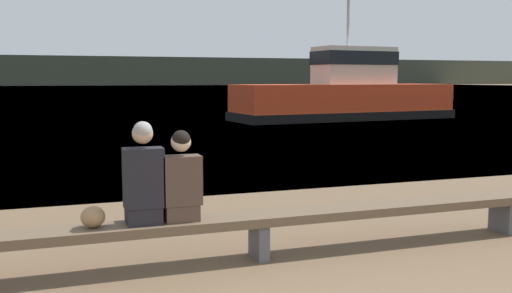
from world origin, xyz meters
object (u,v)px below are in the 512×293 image
at_px(shopping_bag, 93,217).
at_px(tugboat_red, 346,96).
at_px(person_left, 143,179).
at_px(bench_main, 259,222).
at_px(person_right, 181,181).

relative_size(shopping_bag, tugboat_red, 0.02).
bearing_deg(person_left, bench_main, 0.16).
height_order(person_left, tugboat_red, tugboat_red).
height_order(bench_main, person_left, person_left).
distance_m(bench_main, person_right, 0.97).
xyz_separation_m(person_left, shopping_bag, (-0.49, 0.02, -0.35)).
bearing_deg(bench_main, shopping_bag, 179.44).
xyz_separation_m(bench_main, shopping_bag, (-1.70, 0.02, 0.19)).
bearing_deg(person_left, person_right, 0.30).
height_order(person_left, shopping_bag, person_left).
distance_m(person_right, shopping_bag, 0.92).
bearing_deg(shopping_bag, tugboat_red, 55.84).
bearing_deg(shopping_bag, person_left, -2.36).
xyz_separation_m(person_left, tugboat_red, (12.13, 18.62, 0.14)).
distance_m(shopping_bag, tugboat_red, 22.48).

